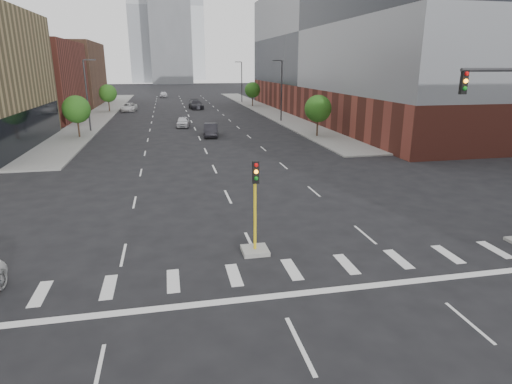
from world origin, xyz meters
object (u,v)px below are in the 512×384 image
object	(u,v)px
median_traffic_signal	(255,233)
car_near_left	(183,122)
car_distant	(164,94)
car_mid_right	(211,130)
car_far_left	(129,107)
car_deep_right	(196,105)

from	to	relation	value
median_traffic_signal	car_near_left	bearing A→B (deg)	91.99
car_distant	car_mid_right	bearing A→B (deg)	-84.34
median_traffic_signal	car_mid_right	xyz separation A→B (m)	(1.50, 34.11, -0.20)
median_traffic_signal	car_far_left	xyz separation A→B (m)	(-10.50, 66.44, -0.21)
car_near_left	car_distant	bearing A→B (deg)	99.13
median_traffic_signal	car_near_left	size ratio (longest dim) A/B	1.05
car_far_left	car_distant	xyz separation A→B (m)	(6.33, 34.76, 0.03)
median_traffic_signal	car_near_left	world-z (taller)	median_traffic_signal
car_mid_right	median_traffic_signal	bearing A→B (deg)	-85.26
median_traffic_signal	car_near_left	xyz separation A→B (m)	(-1.50, 43.22, -0.26)
median_traffic_signal	car_mid_right	world-z (taller)	median_traffic_signal
median_traffic_signal	car_far_left	world-z (taller)	median_traffic_signal
car_mid_right	car_far_left	distance (m)	34.49
car_near_left	car_deep_right	world-z (taller)	car_deep_right
car_far_left	car_distant	distance (m)	35.33
median_traffic_signal	car_far_left	distance (m)	67.27
car_mid_right	car_deep_right	xyz separation A→B (m)	(0.60, 34.36, 0.08)
car_near_left	car_far_left	bearing A→B (deg)	117.68
car_near_left	car_mid_right	distance (m)	9.59
car_deep_right	car_distant	xyz separation A→B (m)	(-6.27, 32.73, -0.06)
car_distant	car_far_left	bearing A→B (deg)	-99.49
car_near_left	car_distant	distance (m)	58.04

